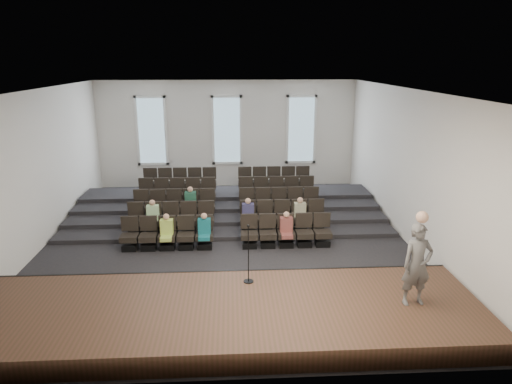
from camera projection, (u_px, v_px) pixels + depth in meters
The scene contains 14 objects.
ground at pixel (227, 240), 15.44m from camera, with size 14.00×14.00×0.00m, color black.
ceiling at pixel (225, 89), 14.04m from camera, with size 12.00×14.00×0.02m, color white.
wall_back at pixel (227, 134), 21.47m from camera, with size 12.00×0.04×5.00m, color silver.
wall_front at pixel (223, 261), 8.01m from camera, with size 12.00×0.04×5.00m, color silver.
wall_left at pixel (36, 171), 14.42m from camera, with size 0.04×14.00×5.00m, color silver.
wall_right at pixel (408, 166), 15.06m from camera, with size 0.04×14.00×5.00m, color silver.
stage at pixel (226, 315), 10.48m from camera, with size 11.80×3.60×0.50m, color #46291E.
stage_lip at pixel (227, 279), 12.18m from camera, with size 11.80×0.06×0.52m, color black.
risers at pixel (228, 206), 18.43m from camera, with size 11.80×4.80×0.60m.
seating_rows at pixel (227, 207), 16.73m from camera, with size 6.80×4.70×1.67m.
windows at pixel (227, 130), 21.35m from camera, with size 8.44×0.10×3.24m.
audience at pixel (221, 217), 15.36m from camera, with size 5.45×2.64×1.10m.
speaker at pixel (417, 265), 10.24m from camera, with size 0.70×0.46×1.93m, color #555350.
mic_stand at pixel (248, 265), 11.40m from camera, with size 0.26×0.26×1.54m.
Camera 1 is at (0.17, -14.39, 5.91)m, focal length 32.00 mm.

